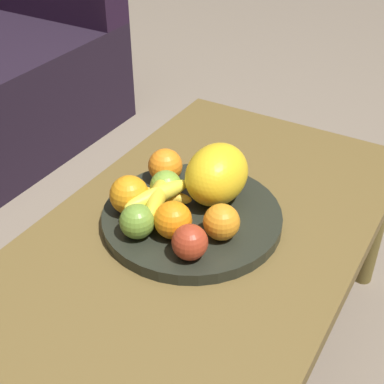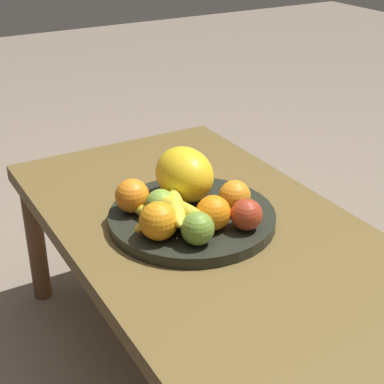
{
  "view_description": "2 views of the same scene",
  "coord_description": "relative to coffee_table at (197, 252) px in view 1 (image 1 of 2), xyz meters",
  "views": [
    {
      "loc": [
        -0.72,
        -0.41,
        1.09
      ],
      "look_at": [
        0.03,
        0.03,
        0.48
      ],
      "focal_mm": 50.98,
      "sensor_mm": 36.0,
      "label": 1
    },
    {
      "loc": [
        -0.94,
        0.58,
        1.05
      ],
      "look_at": [
        0.03,
        0.03,
        0.48
      ],
      "focal_mm": 55.34,
      "sensor_mm": 36.0,
      "label": 2
    }
  ],
  "objects": [
    {
      "name": "ground_plane",
      "position": [
        0.0,
        0.0,
        -0.36
      ],
      "size": [
        8.0,
        8.0,
        0.0
      ],
      "primitive_type": "plane",
      "color": "#796B5B"
    },
    {
      "name": "apple_left",
      "position": [
        -0.08,
        0.08,
        0.1
      ],
      "size": [
        0.07,
        0.07,
        0.07
      ],
      "primitive_type": "sphere",
      "color": "olive",
      "rests_on": "fruit_bowl"
    },
    {
      "name": "banana_bunch",
      "position": [
        0.01,
        0.1,
        0.1
      ],
      "size": [
        0.17,
        0.15,
        0.06
      ],
      "color": "yellow",
      "rests_on": "fruit_bowl"
    },
    {
      "name": "melon_large_front",
      "position": [
        0.09,
        0.01,
        0.13
      ],
      "size": [
        0.16,
        0.12,
        0.12
      ],
      "primitive_type": "ellipsoid",
      "rotation": [
        0.0,
        0.0,
        0.03
      ],
      "color": "yellow",
      "rests_on": "fruit_bowl"
    },
    {
      "name": "fruit_bowl",
      "position": [
        0.03,
        0.03,
        0.06
      ],
      "size": [
        0.36,
        0.36,
        0.03
      ],
      "primitive_type": "cylinder",
      "color": "black",
      "rests_on": "coffee_table"
    },
    {
      "name": "coffee_table",
      "position": [
        0.0,
        0.0,
        0.0
      ],
      "size": [
        1.06,
        0.6,
        0.41
      ],
      "color": "brown",
      "rests_on": "ground_plane"
    },
    {
      "name": "orange_right",
      "position": [
        -0.01,
        -0.06,
        0.11
      ],
      "size": [
        0.07,
        0.07,
        0.07
      ],
      "primitive_type": "sphere",
      "color": "orange",
      "rests_on": "fruit_bowl"
    },
    {
      "name": "apple_right",
      "position": [
        -0.09,
        -0.03,
        0.1
      ],
      "size": [
        0.07,
        0.07,
        0.07
      ],
      "primitive_type": "sphere",
      "color": "#A9371F",
      "rests_on": "fruit_bowl"
    },
    {
      "name": "apple_front",
      "position": [
        0.04,
        0.1,
        0.1
      ],
      "size": [
        0.07,
        0.07,
        0.07
      ],
      "primitive_type": "sphere",
      "color": "#7AA636",
      "rests_on": "fruit_bowl"
    },
    {
      "name": "orange_front",
      "position": [
        -0.05,
        0.02,
        0.11
      ],
      "size": [
        0.07,
        0.07,
        0.07
      ],
      "primitive_type": "sphere",
      "color": "orange",
      "rests_on": "fruit_bowl"
    },
    {
      "name": "orange_back",
      "position": [
        0.1,
        0.13,
        0.11
      ],
      "size": [
        0.07,
        0.07,
        0.07
      ],
      "primitive_type": "sphere",
      "color": "orange",
      "rests_on": "fruit_bowl"
    },
    {
      "name": "orange_left",
      "position": [
        -0.03,
        0.14,
        0.11
      ],
      "size": [
        0.08,
        0.08,
        0.08
      ],
      "primitive_type": "sphere",
      "color": "orange",
      "rests_on": "fruit_bowl"
    }
  ]
}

